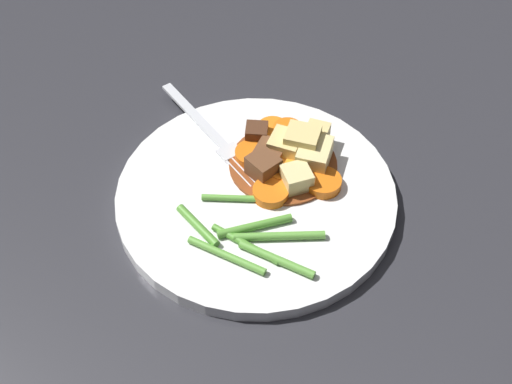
{
  "coord_description": "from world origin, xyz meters",
  "views": [
    {
      "loc": [
        -0.43,
        -0.14,
        0.53
      ],
      "look_at": [
        0.0,
        0.0,
        0.01
      ],
      "focal_mm": 50.45,
      "sensor_mm": 36.0,
      "label": 1
    }
  ],
  "objects_px": {
    "potato_chunk_2": "(296,179)",
    "meat_chunk_2": "(270,154)",
    "carrot_slice_5": "(273,131)",
    "fork": "(213,135)",
    "carrot_slice_6": "(288,131)",
    "potato_chunk_1": "(317,137)",
    "potato_chunk_4": "(286,146)",
    "potato_chunk_0": "(302,144)",
    "carrot_slice_1": "(252,155)",
    "carrot_slice_2": "(283,171)",
    "carrot_slice_0": "(272,189)",
    "carrot_slice_4": "(296,167)",
    "dinner_plate": "(256,197)",
    "meat_chunk_1": "(266,168)",
    "meat_chunk_0": "(257,134)",
    "carrot_slice_3": "(323,183)",
    "potato_chunk_3": "(314,155)"
  },
  "relations": [
    {
      "from": "potato_chunk_2",
      "to": "meat_chunk_2",
      "type": "distance_m",
      "value": 0.04
    },
    {
      "from": "carrot_slice_5",
      "to": "fork",
      "type": "xyz_separation_m",
      "value": [
        -0.02,
        0.06,
        -0.0
      ]
    },
    {
      "from": "carrot_slice_6",
      "to": "meat_chunk_2",
      "type": "xyz_separation_m",
      "value": [
        -0.04,
        0.01,
        0.0
      ]
    },
    {
      "from": "potato_chunk_1",
      "to": "potato_chunk_2",
      "type": "distance_m",
      "value": 0.06
    },
    {
      "from": "carrot_slice_6",
      "to": "potato_chunk_4",
      "type": "distance_m",
      "value": 0.03
    },
    {
      "from": "carrot_slice_5",
      "to": "potato_chunk_0",
      "type": "height_order",
      "value": "potato_chunk_0"
    },
    {
      "from": "carrot_slice_1",
      "to": "carrot_slice_5",
      "type": "bearing_deg",
      "value": -13.13
    },
    {
      "from": "carrot_slice_2",
      "to": "potato_chunk_4",
      "type": "bearing_deg",
      "value": 11.89
    },
    {
      "from": "carrot_slice_0",
      "to": "carrot_slice_4",
      "type": "distance_m",
      "value": 0.04
    },
    {
      "from": "dinner_plate",
      "to": "meat_chunk_1",
      "type": "relative_size",
      "value": 9.92
    },
    {
      "from": "carrot_slice_2",
      "to": "meat_chunk_0",
      "type": "height_order",
      "value": "meat_chunk_0"
    },
    {
      "from": "carrot_slice_1",
      "to": "potato_chunk_2",
      "type": "xyz_separation_m",
      "value": [
        -0.02,
        -0.05,
        0.01
      ]
    },
    {
      "from": "meat_chunk_0",
      "to": "fork",
      "type": "height_order",
      "value": "meat_chunk_0"
    },
    {
      "from": "carrot_slice_0",
      "to": "meat_chunk_2",
      "type": "relative_size",
      "value": 1.27
    },
    {
      "from": "carrot_slice_2",
      "to": "carrot_slice_5",
      "type": "xyz_separation_m",
      "value": [
        0.05,
        0.03,
        0.0
      ]
    },
    {
      "from": "potato_chunk_4",
      "to": "meat_chunk_2",
      "type": "height_order",
      "value": "potato_chunk_4"
    },
    {
      "from": "carrot_slice_0",
      "to": "carrot_slice_3",
      "type": "height_order",
      "value": "same"
    },
    {
      "from": "carrot_slice_0",
      "to": "carrot_slice_1",
      "type": "bearing_deg",
      "value": 41.1
    },
    {
      "from": "carrot_slice_5",
      "to": "carrot_slice_6",
      "type": "height_order",
      "value": "same"
    },
    {
      "from": "potato_chunk_0",
      "to": "potato_chunk_1",
      "type": "height_order",
      "value": "potato_chunk_0"
    },
    {
      "from": "dinner_plate",
      "to": "meat_chunk_0",
      "type": "relative_size",
      "value": 12.26
    },
    {
      "from": "carrot_slice_2",
      "to": "fork",
      "type": "relative_size",
      "value": 0.2
    },
    {
      "from": "potato_chunk_0",
      "to": "meat_chunk_0",
      "type": "relative_size",
      "value": 1.48
    },
    {
      "from": "carrot_slice_3",
      "to": "potato_chunk_3",
      "type": "height_order",
      "value": "potato_chunk_3"
    },
    {
      "from": "carrot_slice_5",
      "to": "potato_chunk_2",
      "type": "xyz_separation_m",
      "value": [
        -0.06,
        -0.04,
        0.01
      ]
    },
    {
      "from": "carrot_slice_2",
      "to": "carrot_slice_3",
      "type": "xyz_separation_m",
      "value": [
        -0.0,
        -0.04,
        -0.0
      ]
    },
    {
      "from": "meat_chunk_0",
      "to": "carrot_slice_2",
      "type": "bearing_deg",
      "value": -132.97
    },
    {
      "from": "carrot_slice_5",
      "to": "potato_chunk_1",
      "type": "bearing_deg",
      "value": -91.43
    },
    {
      "from": "fork",
      "to": "carrot_slice_1",
      "type": "bearing_deg",
      "value": -109.43
    },
    {
      "from": "potato_chunk_1",
      "to": "meat_chunk_0",
      "type": "xyz_separation_m",
      "value": [
        -0.01,
        0.06,
        -0.0
      ]
    },
    {
      "from": "dinner_plate",
      "to": "carrot_slice_6",
      "type": "height_order",
      "value": "carrot_slice_6"
    },
    {
      "from": "meat_chunk_2",
      "to": "fork",
      "type": "bearing_deg",
      "value": 77.96
    },
    {
      "from": "potato_chunk_0",
      "to": "potato_chunk_2",
      "type": "bearing_deg",
      "value": -170.83
    },
    {
      "from": "carrot_slice_3",
      "to": "meat_chunk_2",
      "type": "distance_m",
      "value": 0.06
    },
    {
      "from": "potato_chunk_0",
      "to": "meat_chunk_1",
      "type": "relative_size",
      "value": 1.2
    },
    {
      "from": "potato_chunk_3",
      "to": "meat_chunk_0",
      "type": "height_order",
      "value": "potato_chunk_3"
    },
    {
      "from": "carrot_slice_2",
      "to": "carrot_slice_6",
      "type": "xyz_separation_m",
      "value": [
        0.05,
        0.01,
        0.0
      ]
    },
    {
      "from": "potato_chunk_3",
      "to": "meat_chunk_2",
      "type": "distance_m",
      "value": 0.04
    },
    {
      "from": "carrot_slice_3",
      "to": "carrot_slice_6",
      "type": "height_order",
      "value": "same"
    },
    {
      "from": "potato_chunk_2",
      "to": "meat_chunk_0",
      "type": "distance_m",
      "value": 0.07
    },
    {
      "from": "carrot_slice_0",
      "to": "carrot_slice_5",
      "type": "relative_size",
      "value": 1.07
    },
    {
      "from": "potato_chunk_0",
      "to": "potato_chunk_4",
      "type": "relative_size",
      "value": 1.07
    },
    {
      "from": "carrot_slice_4",
      "to": "carrot_slice_6",
      "type": "xyz_separation_m",
      "value": [
        0.05,
        0.02,
        -0.0
      ]
    },
    {
      "from": "carrot_slice_4",
      "to": "fork",
      "type": "distance_m",
      "value": 0.1
    },
    {
      "from": "carrot_slice_2",
      "to": "potato_chunk_3",
      "type": "height_order",
      "value": "potato_chunk_3"
    },
    {
      "from": "carrot_slice_1",
      "to": "carrot_slice_6",
      "type": "distance_m",
      "value": 0.05
    },
    {
      "from": "carrot_slice_0",
      "to": "fork",
      "type": "relative_size",
      "value": 0.23
    },
    {
      "from": "potato_chunk_1",
      "to": "meat_chunk_2",
      "type": "bearing_deg",
      "value": 132.7
    },
    {
      "from": "carrot_slice_3",
      "to": "fork",
      "type": "xyz_separation_m",
      "value": [
        0.03,
        0.12,
        -0.0
      ]
    },
    {
      "from": "dinner_plate",
      "to": "carrot_slice_2",
      "type": "relative_size",
      "value": 8.83
    }
  ]
}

